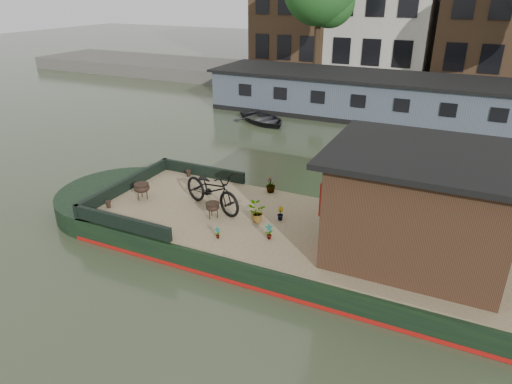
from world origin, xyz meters
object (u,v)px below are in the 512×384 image
at_px(bicycle, 212,189).
at_px(dinghy, 263,116).
at_px(brazier_rear, 142,191).
at_px(cabin, 419,204).
at_px(brazier_front, 213,210).
at_px(potted_plant_a, 269,232).

xyz_separation_m(bicycle, dinghy, (-3.27, 10.46, -0.88)).
bearing_deg(brazier_rear, cabin, 2.24).
bearing_deg(brazier_front, potted_plant_a, -12.52).
bearing_deg(bicycle, cabin, -71.06).
xyz_separation_m(cabin, dinghy, (-8.48, 10.51, -1.55)).
height_order(cabin, brazier_rear, cabin).
relative_size(cabin, dinghy, 1.28).
bearing_deg(bicycle, brazier_rear, 118.83).
bearing_deg(brazier_rear, potted_plant_a, -7.28).
xyz_separation_m(brazier_rear, dinghy, (-1.18, 10.80, -0.56)).
xyz_separation_m(cabin, brazier_rear, (-7.30, -0.29, -0.99)).
bearing_deg(brazier_rear, bicycle, 9.27).
bearing_deg(potted_plant_a, brazier_front, 167.48).
bearing_deg(potted_plant_a, dinghy, 115.19).
distance_m(brazier_front, brazier_rear, 2.38).
height_order(cabin, bicycle, cabin).
distance_m(cabin, brazier_rear, 7.37).
relative_size(bicycle, brazier_front, 5.05).
relative_size(bicycle, dinghy, 0.68).
height_order(bicycle, potted_plant_a, bicycle).
relative_size(potted_plant_a, brazier_rear, 0.83).
bearing_deg(brazier_rear, brazier_front, -3.30).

